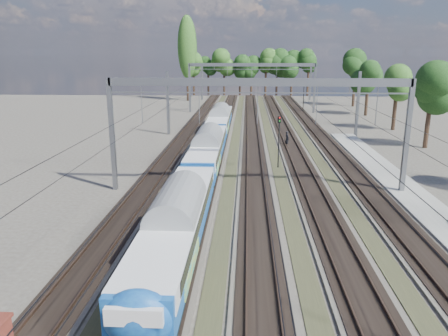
{
  "coord_description": "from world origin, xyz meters",
  "views": [
    {
      "loc": [
        -0.8,
        -3.66,
        10.88
      ],
      "look_at": [
        -2.41,
        26.75,
        2.8
      ],
      "focal_mm": 35.0,
      "sensor_mm": 36.0,
      "label": 1
    }
  ],
  "objects_px": {
    "worker": "(287,139)",
    "signal_near": "(279,136)",
    "signal_far": "(304,92)",
    "emu_train": "(208,146)"
  },
  "relations": [
    {
      "from": "worker",
      "to": "signal_near",
      "type": "height_order",
      "value": "signal_near"
    },
    {
      "from": "signal_far",
      "to": "emu_train",
      "type": "bearing_deg",
      "value": -111.09
    },
    {
      "from": "worker",
      "to": "signal_near",
      "type": "xyz_separation_m",
      "value": [
        -1.73,
        -10.28,
        2.28
      ]
    },
    {
      "from": "emu_train",
      "to": "signal_far",
      "type": "distance_m",
      "value": 46.11
    },
    {
      "from": "worker",
      "to": "signal_far",
      "type": "relative_size",
      "value": 0.32
    },
    {
      "from": "emu_train",
      "to": "signal_far",
      "type": "height_order",
      "value": "signal_far"
    },
    {
      "from": "signal_near",
      "to": "emu_train",
      "type": "bearing_deg",
      "value": -154.53
    },
    {
      "from": "worker",
      "to": "signal_near",
      "type": "relative_size",
      "value": 0.36
    },
    {
      "from": "signal_near",
      "to": "worker",
      "type": "bearing_deg",
      "value": 98.83
    },
    {
      "from": "emu_train",
      "to": "signal_near",
      "type": "bearing_deg",
      "value": 7.06
    }
  ]
}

